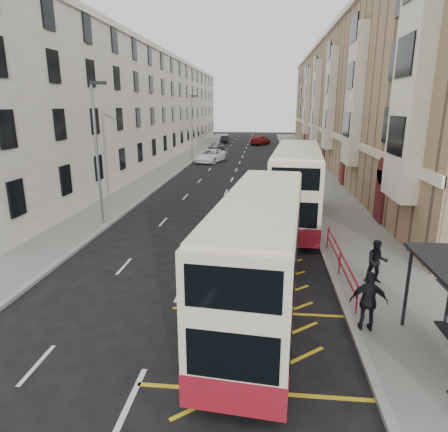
# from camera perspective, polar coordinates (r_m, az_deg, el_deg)

# --- Properties ---
(ground) EXTENTS (200.00, 200.00, 0.00)m
(ground) POSITION_cam_1_polar(r_m,az_deg,el_deg) (12.42, -10.02, -18.31)
(ground) COLOR black
(ground) RESTS_ON ground
(pavement_right) EXTENTS (4.00, 120.00, 0.15)m
(pavement_right) POSITION_cam_1_polar(r_m,az_deg,el_deg) (40.77, 12.71, 5.52)
(pavement_right) COLOR slate
(pavement_right) RESTS_ON ground
(pavement_left) EXTENTS (3.00, 120.00, 0.15)m
(pavement_left) POSITION_cam_1_polar(r_m,az_deg,el_deg) (41.82, -8.98, 5.95)
(pavement_left) COLOR slate
(pavement_left) RESTS_ON ground
(kerb_right) EXTENTS (0.25, 120.00, 0.15)m
(kerb_right) POSITION_cam_1_polar(r_m,az_deg,el_deg) (40.57, 9.89, 5.62)
(kerb_right) COLOR gray
(kerb_right) RESTS_ON ground
(kerb_left) EXTENTS (0.25, 120.00, 0.15)m
(kerb_left) POSITION_cam_1_polar(r_m,az_deg,el_deg) (41.47, -6.97, 5.95)
(kerb_left) COLOR gray
(kerb_left) RESTS_ON ground
(road_markings) EXTENTS (10.00, 110.00, 0.01)m
(road_markings) POSITION_cam_1_polar(r_m,az_deg,el_deg) (55.40, 2.59, 8.36)
(road_markings) COLOR silver
(road_markings) RESTS_ON ground
(terrace_right) EXTENTS (10.75, 79.00, 15.25)m
(terrace_right) POSITION_cam_1_polar(r_m,az_deg,el_deg) (56.52, 18.53, 15.39)
(terrace_right) COLOR #A3815F
(terrace_right) RESTS_ON ground
(terrace_left) EXTENTS (9.18, 79.00, 13.25)m
(terrace_left) POSITION_cam_1_polar(r_m,az_deg,el_deg) (57.80, -11.19, 14.86)
(terrace_left) COLOR silver
(terrace_left) RESTS_ON ground
(guard_railing) EXTENTS (0.06, 6.56, 1.01)m
(guard_railing) POSITION_cam_1_polar(r_m,az_deg,el_deg) (17.06, 16.24, -5.77)
(guard_railing) COLOR #B41327
(guard_railing) RESTS_ON pavement_right
(street_lamp_near) EXTENTS (0.93, 0.18, 8.00)m
(street_lamp_near) POSITION_cam_1_polar(r_m,az_deg,el_deg) (23.93, -17.66, 9.43)
(street_lamp_near) COLOR slate
(street_lamp_near) RESTS_ON pavement_left
(street_lamp_far) EXTENTS (0.93, 0.18, 8.00)m
(street_lamp_far) POSITION_cam_1_polar(r_m,az_deg,el_deg) (52.79, -4.62, 13.02)
(street_lamp_far) COLOR slate
(street_lamp_far) RESTS_ON pavement_left
(double_decker_front) EXTENTS (3.39, 10.55, 4.14)m
(double_decker_front) POSITION_cam_1_polar(r_m,az_deg,el_deg) (13.27, 5.20, -5.58)
(double_decker_front) COLOR beige
(double_decker_front) RESTS_ON ground
(double_decker_rear) EXTENTS (3.59, 11.50, 4.51)m
(double_decker_rear) POSITION_cam_1_polar(r_m,az_deg,el_deg) (24.31, 10.27, 4.42)
(double_decker_rear) COLOR beige
(double_decker_rear) RESTS_ON ground
(pedestrian_mid) EXTENTS (0.88, 0.70, 1.73)m
(pedestrian_mid) POSITION_cam_1_polar(r_m,az_deg,el_deg) (16.68, 20.98, -6.11)
(pedestrian_mid) COLOR black
(pedestrian_mid) RESTS_ON pavement_right
(pedestrian_far) EXTENTS (1.16, 0.55, 1.92)m
(pedestrian_far) POSITION_cam_1_polar(r_m,az_deg,el_deg) (13.19, 19.98, -11.37)
(pedestrian_far) COLOR black
(pedestrian_far) RESTS_ON pavement_right
(white_van) EXTENTS (4.19, 6.27, 1.60)m
(white_van) POSITION_cam_1_polar(r_m,az_deg,el_deg) (50.61, -1.93, 8.59)
(white_van) COLOR white
(white_van) RESTS_ON ground
(car_silver) EXTENTS (2.49, 4.08, 1.30)m
(car_silver) POSITION_cam_1_polar(r_m,az_deg,el_deg) (64.20, -1.14, 9.93)
(car_silver) COLOR #94969B
(car_silver) RESTS_ON ground
(car_dark) EXTENTS (1.49, 4.00, 1.31)m
(car_dark) POSITION_cam_1_polar(r_m,az_deg,el_deg) (77.51, 0.10, 10.89)
(car_dark) COLOR black
(car_dark) RESTS_ON ground
(car_red) EXTENTS (4.15, 5.98, 1.61)m
(car_red) POSITION_cam_1_polar(r_m,az_deg,el_deg) (74.22, 5.21, 10.74)
(car_red) COLOR #A91D15
(car_red) RESTS_ON ground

